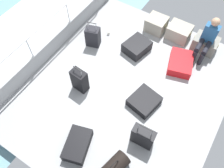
{
  "coord_description": "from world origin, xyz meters",
  "views": [
    {
      "loc": [
        1.28,
        -2.64,
        4.72
      ],
      "look_at": [
        -0.25,
        -0.24,
        0.25
      ],
      "focal_mm": 37.35,
      "sensor_mm": 36.0,
      "label": 1
    }
  ],
  "objects_px": {
    "suitcase_2": "(144,101)",
    "suitcase_6": "(93,37)",
    "suitcase_5": "(143,137)",
    "cargo_crate_0": "(156,24)",
    "cargo_crate_2": "(205,44)",
    "suitcase_4": "(78,145)",
    "passenger_seated": "(208,38)",
    "suitcase_3": "(80,80)",
    "paper_cup": "(108,33)",
    "suitcase_0": "(180,63)",
    "suitcase_1": "(137,47)",
    "duffel_bag": "(113,168)",
    "cargo_crate_1": "(179,32)"
  },
  "relations": [
    {
      "from": "passenger_seated",
      "to": "paper_cup",
      "type": "bearing_deg",
      "value": -162.97
    },
    {
      "from": "cargo_crate_1",
      "to": "suitcase_0",
      "type": "relative_size",
      "value": 0.72
    },
    {
      "from": "suitcase_0",
      "to": "cargo_crate_1",
      "type": "bearing_deg",
      "value": 116.77
    },
    {
      "from": "passenger_seated",
      "to": "suitcase_4",
      "type": "height_order",
      "value": "passenger_seated"
    },
    {
      "from": "suitcase_2",
      "to": "suitcase_5",
      "type": "bearing_deg",
      "value": -64.54
    },
    {
      "from": "duffel_bag",
      "to": "cargo_crate_2",
      "type": "bearing_deg",
      "value": 84.94
    },
    {
      "from": "suitcase_0",
      "to": "suitcase_3",
      "type": "height_order",
      "value": "suitcase_3"
    },
    {
      "from": "cargo_crate_0",
      "to": "suitcase_5",
      "type": "height_order",
      "value": "suitcase_5"
    },
    {
      "from": "suitcase_1",
      "to": "suitcase_4",
      "type": "xyz_separation_m",
      "value": [
        0.26,
        -2.9,
        -0.02
      ]
    },
    {
      "from": "cargo_crate_1",
      "to": "duffel_bag",
      "type": "height_order",
      "value": "duffel_bag"
    },
    {
      "from": "cargo_crate_0",
      "to": "cargo_crate_2",
      "type": "relative_size",
      "value": 0.87
    },
    {
      "from": "suitcase_5",
      "to": "suitcase_3",
      "type": "bearing_deg",
      "value": 168.22
    },
    {
      "from": "suitcase_0",
      "to": "suitcase_3",
      "type": "xyz_separation_m",
      "value": [
        -1.71,
        -1.85,
        0.19
      ]
    },
    {
      "from": "suitcase_1",
      "to": "cargo_crate_2",
      "type": "bearing_deg",
      "value": 34.68
    },
    {
      "from": "suitcase_6",
      "to": "suitcase_4",
      "type": "bearing_deg",
      "value": -61.46
    },
    {
      "from": "cargo_crate_2",
      "to": "passenger_seated",
      "type": "height_order",
      "value": "passenger_seated"
    },
    {
      "from": "cargo_crate_0",
      "to": "suitcase_6",
      "type": "height_order",
      "value": "suitcase_6"
    },
    {
      "from": "suitcase_1",
      "to": "cargo_crate_1",
      "type": "bearing_deg",
      "value": 55.38
    },
    {
      "from": "duffel_bag",
      "to": "cargo_crate_1",
      "type": "bearing_deg",
      "value": 95.79
    },
    {
      "from": "suitcase_4",
      "to": "suitcase_5",
      "type": "relative_size",
      "value": 1.05
    },
    {
      "from": "suitcase_6",
      "to": "suitcase_5",
      "type": "bearing_deg",
      "value": -35.12
    },
    {
      "from": "suitcase_2",
      "to": "suitcase_6",
      "type": "distance_m",
      "value": 2.19
    },
    {
      "from": "suitcase_0",
      "to": "suitcase_1",
      "type": "distance_m",
      "value": 1.18
    },
    {
      "from": "cargo_crate_2",
      "to": "suitcase_4",
      "type": "relative_size",
      "value": 0.8
    },
    {
      "from": "suitcase_2",
      "to": "suitcase_4",
      "type": "height_order",
      "value": "suitcase_4"
    },
    {
      "from": "suitcase_1",
      "to": "suitcase_3",
      "type": "distance_m",
      "value": 1.81
    },
    {
      "from": "cargo_crate_1",
      "to": "suitcase_0",
      "type": "distance_m",
      "value": 1.01
    },
    {
      "from": "cargo_crate_2",
      "to": "suitcase_2",
      "type": "distance_m",
      "value": 2.37
    },
    {
      "from": "cargo_crate_0",
      "to": "passenger_seated",
      "type": "bearing_deg",
      "value": -5.31
    },
    {
      "from": "cargo_crate_2",
      "to": "suitcase_4",
      "type": "bearing_deg",
      "value": -107.04
    },
    {
      "from": "cargo_crate_1",
      "to": "suitcase_5",
      "type": "height_order",
      "value": "suitcase_5"
    },
    {
      "from": "suitcase_2",
      "to": "cargo_crate_1",
      "type": "bearing_deg",
      "value": 94.96
    },
    {
      "from": "cargo_crate_0",
      "to": "suitcase_0",
      "type": "xyz_separation_m",
      "value": [
        1.1,
        -0.83,
        -0.08
      ]
    },
    {
      "from": "suitcase_4",
      "to": "paper_cup",
      "type": "xyz_separation_m",
      "value": [
        -1.21,
        3.0,
        -0.07
      ]
    },
    {
      "from": "suitcase_6",
      "to": "passenger_seated",
      "type": "bearing_deg",
      "value": 26.31
    },
    {
      "from": "suitcase_3",
      "to": "suitcase_4",
      "type": "bearing_deg",
      "value": -55.76
    },
    {
      "from": "cargo_crate_0",
      "to": "cargo_crate_2",
      "type": "bearing_deg",
      "value": 2.0
    },
    {
      "from": "cargo_crate_2",
      "to": "suitcase_2",
      "type": "bearing_deg",
      "value": -103.32
    },
    {
      "from": "suitcase_0",
      "to": "paper_cup",
      "type": "distance_m",
      "value": 2.12
    },
    {
      "from": "suitcase_6",
      "to": "suitcase_0",
      "type": "bearing_deg",
      "value": 13.95
    },
    {
      "from": "passenger_seated",
      "to": "suitcase_5",
      "type": "bearing_deg",
      "value": -93.11
    },
    {
      "from": "suitcase_1",
      "to": "paper_cup",
      "type": "xyz_separation_m",
      "value": [
        -0.95,
        0.1,
        -0.09
      ]
    },
    {
      "from": "cargo_crate_2",
      "to": "suitcase_3",
      "type": "height_order",
      "value": "suitcase_3"
    },
    {
      "from": "cargo_crate_1",
      "to": "suitcase_2",
      "type": "distance_m",
      "value": 2.34
    },
    {
      "from": "cargo_crate_2",
      "to": "paper_cup",
      "type": "height_order",
      "value": "cargo_crate_2"
    },
    {
      "from": "suitcase_4",
      "to": "cargo_crate_0",
      "type": "bearing_deg",
      "value": 92.9
    },
    {
      "from": "cargo_crate_0",
      "to": "suitcase_5",
      "type": "distance_m",
      "value": 3.31
    },
    {
      "from": "suitcase_2",
      "to": "suitcase_6",
      "type": "xyz_separation_m",
      "value": [
        -2.0,
        0.87,
        0.17
      ]
    },
    {
      "from": "cargo_crate_2",
      "to": "suitcase_1",
      "type": "distance_m",
      "value": 1.78
    },
    {
      "from": "suitcase_2",
      "to": "suitcase_5",
      "type": "distance_m",
      "value": 0.91
    }
  ]
}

